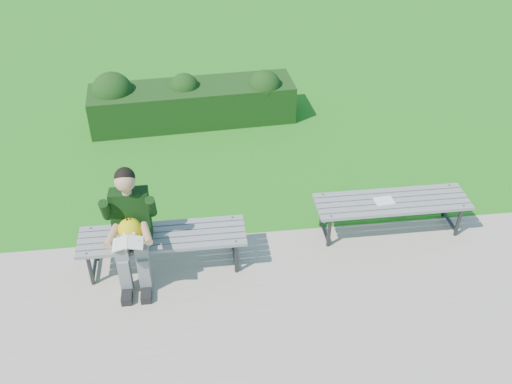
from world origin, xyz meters
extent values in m
plane|color=#367120|center=(0.00, 0.00, 0.00)|extent=(80.00, 80.00, 0.00)
cube|color=beige|center=(0.00, -1.75, 0.01)|extent=(30.00, 3.50, 0.02)
cube|color=#1A3D12|center=(-0.36, 2.94, 0.30)|extent=(3.22, 0.98, 0.60)
sphere|color=#1A3D12|center=(-1.57, 2.93, 0.57)|extent=(0.67, 0.67, 0.63)
sphere|color=#1A3D12|center=(-0.47, 2.97, 0.57)|extent=(0.48, 0.48, 0.46)
sphere|color=#1A3D12|center=(0.78, 2.86, 0.57)|extent=(0.54, 0.54, 0.52)
cube|color=gray|center=(-0.79, -0.65, 0.45)|extent=(1.80, 0.08, 0.04)
cube|color=gray|center=(-0.79, -0.55, 0.45)|extent=(1.80, 0.08, 0.04)
cube|color=gray|center=(-0.79, -0.44, 0.45)|extent=(1.80, 0.08, 0.04)
cube|color=gray|center=(-0.79, -0.34, 0.45)|extent=(1.80, 0.08, 0.04)
cube|color=gray|center=(-0.79, -0.24, 0.45)|extent=(1.80, 0.08, 0.04)
cylinder|color=#2D2D30|center=(-1.57, -0.63, 0.23)|extent=(0.04, 0.04, 0.41)
cylinder|color=#2D2D30|center=(-1.57, -0.25, 0.23)|extent=(0.04, 0.04, 0.41)
cylinder|color=#2D2D30|center=(-1.57, -0.44, 0.41)|extent=(0.04, 0.42, 0.04)
cylinder|color=#2D2D30|center=(-1.57, -0.44, 0.08)|extent=(0.04, 0.42, 0.04)
cylinder|color=gray|center=(-1.57, -0.65, 0.47)|extent=(0.02, 0.02, 0.01)
cylinder|color=gray|center=(-1.57, -0.24, 0.47)|extent=(0.02, 0.02, 0.01)
cylinder|color=#2D2D30|center=(-0.01, -0.63, 0.23)|extent=(0.04, 0.04, 0.41)
cylinder|color=#2D2D30|center=(-0.01, -0.25, 0.23)|extent=(0.04, 0.04, 0.41)
cylinder|color=#2D2D30|center=(-0.01, -0.44, 0.41)|extent=(0.04, 0.42, 0.04)
cylinder|color=#2D2D30|center=(-0.01, -0.44, 0.08)|extent=(0.04, 0.42, 0.04)
cylinder|color=gray|center=(-0.01, -0.65, 0.47)|extent=(0.02, 0.02, 0.01)
cylinder|color=gray|center=(-0.01, -0.24, 0.47)|extent=(0.02, 0.02, 0.01)
cube|color=gray|center=(1.88, -0.35, 0.45)|extent=(1.80, 0.08, 0.04)
cube|color=gray|center=(1.88, -0.25, 0.45)|extent=(1.80, 0.08, 0.04)
cube|color=gray|center=(1.88, -0.14, 0.45)|extent=(1.80, 0.09, 0.04)
cube|color=gray|center=(1.88, -0.04, 0.45)|extent=(1.80, 0.09, 0.04)
cube|color=gray|center=(1.88, 0.07, 0.45)|extent=(1.80, 0.09, 0.04)
cylinder|color=#2D2D30|center=(1.10, -0.33, 0.23)|extent=(0.04, 0.04, 0.41)
cylinder|color=#2D2D30|center=(1.10, 0.05, 0.23)|extent=(0.04, 0.04, 0.41)
cylinder|color=#2D2D30|center=(1.10, -0.14, 0.41)|extent=(0.04, 0.42, 0.04)
cylinder|color=#2D2D30|center=(1.10, -0.14, 0.08)|extent=(0.04, 0.42, 0.04)
cylinder|color=gray|center=(1.10, -0.35, 0.47)|extent=(0.02, 0.02, 0.01)
cylinder|color=gray|center=(1.10, 0.07, 0.47)|extent=(0.02, 0.02, 0.01)
cylinder|color=#2D2D30|center=(2.66, -0.33, 0.23)|extent=(0.04, 0.04, 0.41)
cylinder|color=#2D2D30|center=(2.66, 0.05, 0.23)|extent=(0.04, 0.04, 0.41)
cylinder|color=#2D2D30|center=(2.66, -0.14, 0.41)|extent=(0.04, 0.42, 0.04)
cylinder|color=#2D2D30|center=(2.66, -0.14, 0.08)|extent=(0.04, 0.42, 0.04)
cylinder|color=gray|center=(2.66, -0.35, 0.47)|extent=(0.02, 0.02, 0.01)
cylinder|color=gray|center=(2.66, 0.07, 0.47)|extent=(0.02, 0.02, 0.01)
cube|color=gray|center=(-1.19, -0.60, 0.54)|extent=(0.14, 0.42, 0.13)
cube|color=gray|center=(-0.99, -0.60, 0.54)|extent=(0.14, 0.42, 0.13)
cube|color=gray|center=(-1.19, -0.78, 0.24)|extent=(0.12, 0.13, 0.45)
cube|color=gray|center=(-0.99, -0.78, 0.24)|extent=(0.12, 0.13, 0.45)
cube|color=black|center=(-1.19, -0.88, 0.07)|extent=(0.11, 0.26, 0.09)
cube|color=black|center=(-0.99, -0.88, 0.07)|extent=(0.11, 0.26, 0.09)
cube|color=black|center=(-1.09, -0.40, 0.75)|extent=(0.40, 0.30, 0.59)
cylinder|color=tan|center=(-1.09, -0.42, 1.07)|extent=(0.10, 0.10, 0.08)
sphere|color=tan|center=(-1.09, -0.44, 1.20)|extent=(0.21, 0.21, 0.21)
sphere|color=black|center=(-1.09, -0.41, 1.23)|extent=(0.21, 0.21, 0.21)
cylinder|color=black|center=(-1.32, -0.50, 0.91)|extent=(0.10, 0.21, 0.30)
cylinder|color=black|center=(-0.86, -0.50, 0.91)|extent=(0.10, 0.21, 0.30)
cylinder|color=tan|center=(-1.26, -0.72, 0.74)|extent=(0.14, 0.31, 0.08)
cylinder|color=tan|center=(-0.92, -0.72, 0.74)|extent=(0.14, 0.31, 0.08)
sphere|color=tan|center=(-1.19, -0.88, 0.74)|extent=(0.09, 0.09, 0.09)
sphere|color=tan|center=(-0.99, -0.88, 0.74)|extent=(0.09, 0.09, 0.09)
sphere|color=yellow|center=(-1.09, -0.62, 0.72)|extent=(0.25, 0.25, 0.25)
cone|color=#DB4900|center=(-1.09, -0.74, 0.71)|extent=(0.07, 0.07, 0.07)
cone|color=black|center=(-1.10, -0.61, 0.85)|extent=(0.03, 0.05, 0.08)
cone|color=black|center=(-1.07, -0.60, 0.85)|extent=(0.03, 0.04, 0.07)
sphere|color=white|center=(-1.13, -0.72, 0.75)|extent=(0.05, 0.05, 0.05)
sphere|color=white|center=(-1.04, -0.72, 0.75)|extent=(0.05, 0.05, 0.05)
cube|color=white|center=(-1.16, -0.90, 0.79)|extent=(0.15, 0.20, 0.05)
cube|color=white|center=(-1.01, -0.90, 0.79)|extent=(0.15, 0.20, 0.05)
cube|color=white|center=(1.78, -0.14, 0.47)|extent=(0.23, 0.18, 0.01)
camera|label=1|loc=(-0.36, -5.24, 4.45)|focal=40.00mm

